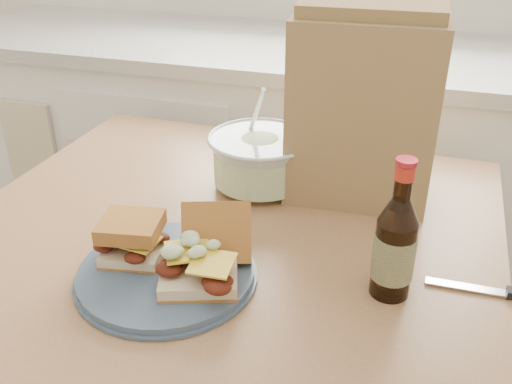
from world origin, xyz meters
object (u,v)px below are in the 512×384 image
(plate, at_px, (167,273))
(coleslaw_bowl, at_px, (260,162))
(dining_table, at_px, (218,293))
(beer_bottle, at_px, (395,246))
(paper_bag, at_px, (363,110))

(plate, distance_m, coleslaw_bowl, 0.35)
(dining_table, distance_m, plate, 0.18)
(beer_bottle, xyz_separation_m, paper_bag, (-0.10, 0.31, 0.09))
(coleslaw_bowl, height_order, paper_bag, paper_bag)
(coleslaw_bowl, distance_m, paper_bag, 0.23)
(plate, height_order, paper_bag, paper_bag)
(plate, height_order, coleslaw_bowl, coleslaw_bowl)
(dining_table, relative_size, beer_bottle, 4.43)
(dining_table, height_order, plate, plate)
(dining_table, xyz_separation_m, paper_bag, (0.21, 0.25, 0.30))
(dining_table, xyz_separation_m, plate, (-0.03, -0.13, 0.13))
(beer_bottle, distance_m, paper_bag, 0.33)
(paper_bag, bearing_deg, beer_bottle, -75.02)
(dining_table, distance_m, paper_bag, 0.44)
(coleslaw_bowl, bearing_deg, dining_table, -94.47)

